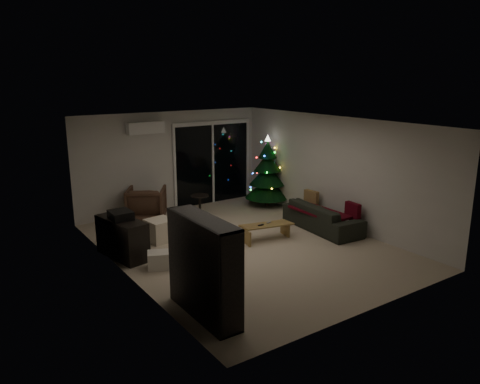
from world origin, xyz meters
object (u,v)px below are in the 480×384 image
at_px(armchair, 146,204).
at_px(coffee_table, 266,232).
at_px(sofa, 322,217).
at_px(christmas_tree, 267,171).
at_px(bookshelf, 193,270).
at_px(media_cabinet, 122,238).

height_order(armchair, coffee_table, armchair).
relative_size(sofa, christmas_tree, 1.07).
relative_size(armchair, coffee_table, 0.82).
bearing_deg(bookshelf, sofa, 3.95).
xyz_separation_m(coffee_table, christmas_tree, (1.64, 2.12, 0.77)).
bearing_deg(sofa, armchair, 51.19).
relative_size(armchair, sofa, 0.44).
relative_size(coffee_table, christmas_tree, 0.57).
bearing_deg(bookshelf, coffee_table, 15.88).
bearing_deg(armchair, media_cabinet, 87.61).
bearing_deg(armchair, sofa, 168.65).
xyz_separation_m(sofa, christmas_tree, (0.18, 2.28, 0.64)).
distance_m(sofa, christmas_tree, 2.37).
bearing_deg(christmas_tree, sofa, -94.47).
height_order(armchair, christmas_tree, christmas_tree).
xyz_separation_m(bookshelf, sofa, (4.30, 1.86, -0.44)).
distance_m(armchair, sofa, 4.13).
bearing_deg(coffee_table, christmas_tree, 64.49).
relative_size(media_cabinet, christmas_tree, 0.64).
bearing_deg(christmas_tree, media_cabinet, -163.41).
distance_m(armchair, coffee_table, 3.10).
xyz_separation_m(media_cabinet, christmas_tree, (4.48, 1.33, 0.56)).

